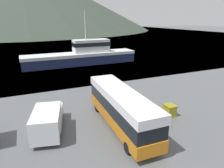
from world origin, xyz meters
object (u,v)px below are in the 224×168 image
Objects in this scene: delivery_van at (48,120)px; fishing_boat at (83,55)px; storage_bin at (170,110)px; tour_bus at (121,107)px.

delivery_van is 0.26× the size of fishing_boat.
fishing_boat is 26.69m from storage_bin.
tour_bus reaches higher than delivery_van.
delivery_van is at bearing 168.31° from tour_bus.
fishing_boat reaches higher than tour_bus.
tour_bus is 26.75m from fishing_boat.
tour_bus is at bearing 170.85° from fishing_boat.
tour_bus is at bearing 178.36° from storage_bin.
tour_bus is at bearing -0.46° from delivery_van.
fishing_boat is at bearing 83.42° from tour_bus.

